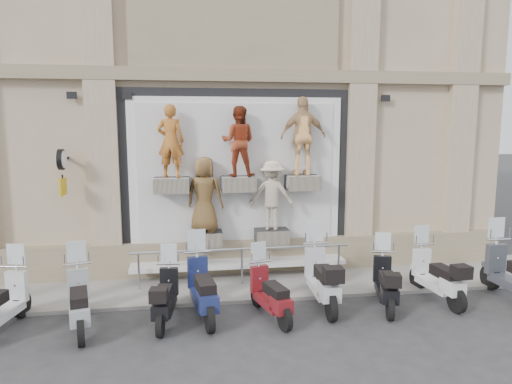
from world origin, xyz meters
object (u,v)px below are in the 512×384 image
(scooter_f, at_px, (270,284))
(scooter_c, at_px, (78,290))
(guard_rail, at_px, (242,268))
(scooter_h, at_px, (386,273))
(scooter_g, at_px, (322,267))
(scooter_e, at_px, (202,277))
(scooter_d, at_px, (165,287))
(scooter_i, at_px, (437,266))
(clock_sign_bracket, at_px, (62,166))

(scooter_f, bearing_deg, scooter_c, 164.58)
(guard_rail, bearing_deg, scooter_h, -29.95)
(guard_rail, xyz_separation_m, scooter_g, (1.48, -1.34, 0.36))
(scooter_c, bearing_deg, scooter_f, -13.69)
(guard_rail, bearing_deg, scooter_g, -42.12)
(scooter_e, distance_m, scooter_f, 1.31)
(scooter_d, xyz_separation_m, scooter_h, (4.41, 0.05, 0.02))
(scooter_h, bearing_deg, scooter_i, 24.31)
(scooter_e, relative_size, scooter_i, 1.06)
(scooter_c, relative_size, scooter_i, 1.00)
(scooter_d, bearing_deg, scooter_c, -170.10)
(clock_sign_bracket, bearing_deg, scooter_c, -71.86)
(guard_rail, xyz_separation_m, scooter_h, (2.76, -1.59, 0.25))
(scooter_e, distance_m, scooter_g, 2.44)
(scooter_g, bearing_deg, scooter_c, -172.83)
(guard_rail, bearing_deg, scooter_f, -79.33)
(scooter_g, xyz_separation_m, scooter_h, (1.27, -0.25, -0.11))
(scooter_c, xyz_separation_m, scooter_f, (3.51, -0.03, -0.07))
(guard_rail, bearing_deg, scooter_c, -151.34)
(scooter_g, relative_size, scooter_h, 1.15)
(scooter_h, relative_size, scooter_i, 0.95)
(scooter_c, height_order, scooter_f, scooter_c)
(guard_rail, distance_m, scooter_h, 3.19)
(scooter_i, bearing_deg, scooter_c, 177.82)
(scooter_g, bearing_deg, scooter_h, -8.66)
(scooter_d, bearing_deg, scooter_i, 8.75)
(scooter_e, bearing_deg, clock_sign_bracket, 138.57)
(scooter_f, xyz_separation_m, scooter_i, (3.65, 0.36, 0.06))
(clock_sign_bracket, relative_size, scooter_f, 0.60)
(scooter_g, relative_size, scooter_i, 1.09)
(clock_sign_bracket, height_order, scooter_i, clock_sign_bracket)
(guard_rail, height_order, scooter_h, scooter_h)
(scooter_i, bearing_deg, scooter_d, 177.57)
(clock_sign_bracket, height_order, scooter_g, clock_sign_bracket)
(scooter_f, height_order, scooter_i, scooter_i)
(scooter_f, bearing_deg, scooter_d, 161.52)
(scooter_i, bearing_deg, guard_rail, 155.71)
(clock_sign_bracket, distance_m, scooter_i, 8.35)
(scooter_c, xyz_separation_m, scooter_d, (1.53, 0.09, -0.07))
(scooter_c, bearing_deg, scooter_d, -9.71)
(clock_sign_bracket, bearing_deg, scooter_g, -18.57)
(guard_rail, height_order, scooter_e, scooter_e)
(scooter_d, relative_size, scooter_e, 0.87)
(scooter_h, bearing_deg, clock_sign_bracket, 178.65)
(guard_rail, relative_size, scooter_i, 2.73)
(scooter_e, height_order, scooter_h, scooter_e)
(scooter_h, bearing_deg, scooter_g, -175.17)
(scooter_c, distance_m, scooter_h, 5.94)
(scooter_f, bearing_deg, scooter_e, 153.60)
(clock_sign_bracket, distance_m, scooter_h, 7.27)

